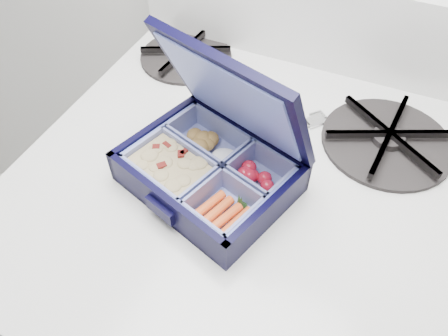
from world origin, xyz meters
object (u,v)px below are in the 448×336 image
at_px(bento_box, 209,172).
at_px(fork, 265,137).
at_px(burner_grate, 389,137).
at_px(stove, 247,313).

xyz_separation_m(bento_box, fork, (0.04, 0.11, -0.02)).
bearing_deg(bento_box, burner_grate, 58.75).
bearing_deg(stove, fork, 104.18).
height_order(bento_box, burner_grate, bento_box).
bearing_deg(fork, burner_grate, 62.94).
bearing_deg(burner_grate, bento_box, -139.56).
bearing_deg(burner_grate, fork, -159.18).
relative_size(stove, bento_box, 4.65).
xyz_separation_m(stove, burner_grate, (0.15, 0.12, 0.49)).
relative_size(bento_box, burner_grate, 1.11).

